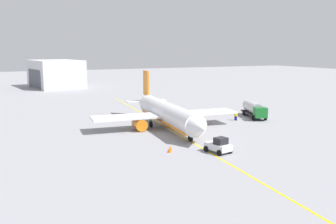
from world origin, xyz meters
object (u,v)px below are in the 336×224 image
Objects in this scene: safety_cone_nose at (169,150)px; safety_cone_wingtip at (170,148)px; refueling_worker at (236,116)px; fuel_tanker at (254,109)px; airplane at (167,114)px; pushback_tug at (219,146)px.

safety_cone_wingtip is (-0.88, 0.57, -0.03)m from safety_cone_nose.
fuel_tanker is at bearing 102.52° from refueling_worker.
fuel_tanker is at bearing 121.43° from safety_cone_nose.
safety_cone_wingtip is at bearing -59.40° from fuel_tanker.
airplane is 21.06m from fuel_tanker.
safety_cone_wingtip is at bearing -55.63° from refueling_worker.
safety_cone_wingtip is (15.99, -27.03, -1.41)m from fuel_tanker.
fuel_tanker is 5.61m from refueling_worker.
airplane is at bearing 155.92° from safety_cone_nose.
safety_cone_wingtip is at bearing -23.48° from airplane.
fuel_tanker is at bearing 95.43° from airplane.
airplane is at bearing -87.09° from refueling_worker.
pushback_tug is at bearing 63.54° from safety_cone_nose.
refueling_worker is at bearing 92.91° from airplane.
fuel_tanker is 5.91× the size of refueling_worker.
refueling_worker is 2.57× the size of safety_cone_nose.
airplane reaches higher than safety_cone_wingtip.
safety_cone_nose reaches higher than safety_cone_wingtip.
refueling_worker is at bearing 125.22° from safety_cone_nose.
fuel_tanker is 32.37m from safety_cone_nose.
refueling_worker is at bearing -77.48° from fuel_tanker.
safety_cone_nose is (16.86, -27.59, -1.39)m from fuel_tanker.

